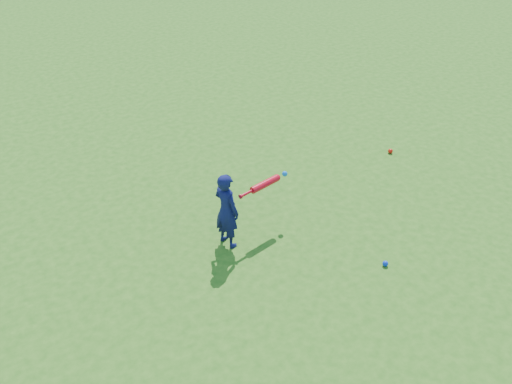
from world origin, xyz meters
TOP-DOWN VIEW (x-y plane):
  - ground at (0.00, 0.00)m, footprint 80.00×80.00m
  - child at (0.29, -0.01)m, footprint 0.34×0.43m
  - ground_ball_red at (3.67, 0.67)m, footprint 0.08×0.08m
  - ground_ball_blue at (1.73, -1.39)m, footprint 0.07×0.07m
  - bat_swing at (0.93, 0.08)m, footprint 0.82×0.23m

SIDE VIEW (x-z plane):
  - ground at x=0.00m, z-range 0.00..0.00m
  - ground_ball_blue at x=1.73m, z-range 0.00..0.07m
  - ground_ball_red at x=3.67m, z-range 0.00..0.08m
  - child at x=0.29m, z-range 0.00..1.05m
  - bat_swing at x=0.93m, z-range 0.62..0.72m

